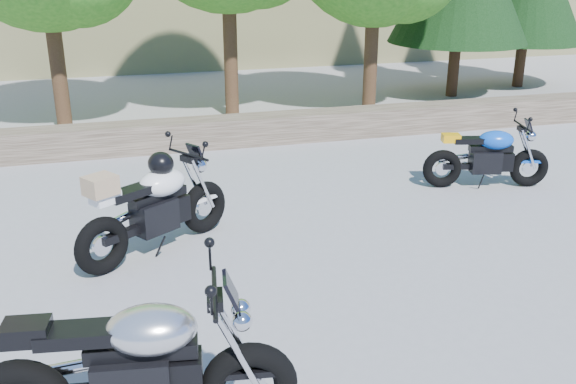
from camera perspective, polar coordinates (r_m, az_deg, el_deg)
The scene contains 5 objects.
ground at distance 6.43m, azimuth 0.64°, elevation -9.49°, with size 90.00×90.00×0.00m, color gray.
stone_wall at distance 11.35m, azimuth -7.01°, elevation 5.26°, with size 22.00×0.55×0.50m, color #473C2F.
silver_bike at distance 4.65m, azimuth -13.20°, elevation -15.14°, with size 2.24×0.71×1.13m.
white_bike at distance 7.31m, azimuth -11.80°, elevation -1.15°, with size 1.82×1.30×1.16m.
blue_bike at distance 9.67m, azimuth 17.33°, elevation 2.97°, with size 1.82×0.68×0.92m.
Camera 1 is at (-1.53, -5.35, 3.22)m, focal length 40.00 mm.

